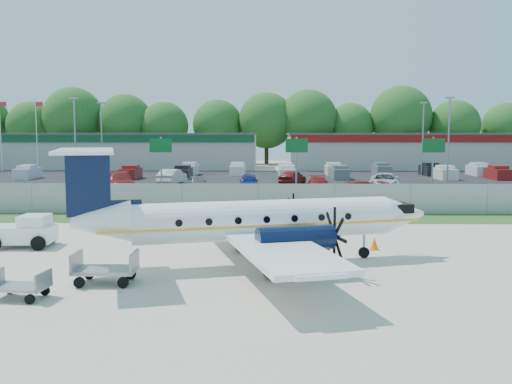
{
  "coord_description": "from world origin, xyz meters",
  "views": [
    {
      "loc": [
        0.48,
        -23.19,
        5.37
      ],
      "look_at": [
        0.0,
        6.0,
        2.3
      ],
      "focal_mm": 40.0,
      "sensor_mm": 36.0,
      "label": 1
    }
  ],
  "objects_px": {
    "aircraft": "(256,220)",
    "baggage_cart_near": "(105,269)",
    "pushback_tug": "(26,232)",
    "baggage_cart_far": "(19,286)"
  },
  "relations": [
    {
      "from": "aircraft",
      "to": "baggage_cart_near",
      "type": "xyz_separation_m",
      "value": [
        -5.33,
        -3.06,
        -1.3
      ]
    },
    {
      "from": "pushback_tug",
      "to": "baggage_cart_near",
      "type": "xyz_separation_m",
      "value": [
        5.57,
        -6.48,
        -0.19
      ]
    },
    {
      "from": "baggage_cart_near",
      "to": "baggage_cart_far",
      "type": "bearing_deg",
      "value": -139.57
    },
    {
      "from": "aircraft",
      "to": "baggage_cart_near",
      "type": "relative_size",
      "value": 7.09
    },
    {
      "from": "aircraft",
      "to": "baggage_cart_far",
      "type": "distance_m",
      "value": 9.19
    },
    {
      "from": "baggage_cart_far",
      "to": "baggage_cart_near",
      "type": "bearing_deg",
      "value": 40.43
    },
    {
      "from": "pushback_tug",
      "to": "baggage_cart_far",
      "type": "relative_size",
      "value": 1.52
    },
    {
      "from": "aircraft",
      "to": "baggage_cart_far",
      "type": "bearing_deg",
      "value": -146.67
    },
    {
      "from": "pushback_tug",
      "to": "baggage_cart_near",
      "type": "distance_m",
      "value": 8.55
    },
    {
      "from": "baggage_cart_near",
      "to": "baggage_cart_far",
      "type": "relative_size",
      "value": 1.16
    }
  ]
}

